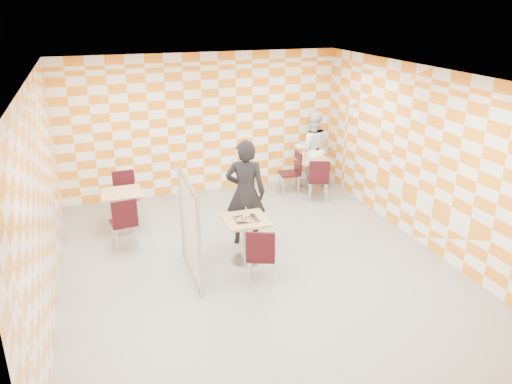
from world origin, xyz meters
TOP-DOWN VIEW (x-y plane):
  - room_shell at (0.00, 0.54)m, footprint 7.00×7.00m
  - main_table at (-0.10, 0.12)m, footprint 0.70×0.70m
  - second_table at (2.25, 2.71)m, footprint 0.70×0.70m
  - empty_table at (-1.87, 1.95)m, footprint 0.70×0.70m
  - chair_main_front at (-0.12, -0.67)m, footprint 0.55×0.56m
  - chair_second_front at (2.11, 2.09)m, footprint 0.55×0.55m
  - chair_second_side at (1.81, 2.75)m, footprint 0.47×0.46m
  - chair_empty_near at (-1.91, 1.18)m, footprint 0.47×0.48m
  - chair_empty_far at (-1.78, 2.55)m, footprint 0.44×0.45m
  - partition at (-1.02, -0.04)m, footprint 0.08×1.38m
  - man_dark at (0.10, 0.76)m, footprint 0.80×0.67m
  - man_white at (2.37, 3.05)m, footprint 0.97×0.84m
  - pizza_on_foil at (-0.10, 0.10)m, footprint 0.40×0.40m
  - sport_bottle at (2.08, 2.83)m, footprint 0.06×0.06m
  - soda_bottle at (2.40, 2.81)m, footprint 0.07×0.07m

SIDE VIEW (x-z plane):
  - main_table at x=-0.10m, z-range 0.13..0.88m
  - second_table at x=2.25m, z-range 0.13..0.88m
  - empty_table at x=-1.87m, z-range 0.13..0.88m
  - chair_main_front at x=-0.12m, z-range 0.08..1.01m
  - chair_second_front at x=2.11m, z-range 0.08..1.01m
  - chair_second_side at x=1.81m, z-range 0.08..1.01m
  - chair_empty_near at x=-1.91m, z-range 0.08..1.01m
  - chair_empty_far at x=-1.78m, z-range 0.08..1.01m
  - pizza_on_foil at x=-0.10m, z-range 0.74..0.79m
  - partition at x=-1.02m, z-range 0.02..1.57m
  - sport_bottle at x=2.08m, z-range 0.74..0.94m
  - soda_bottle at x=2.40m, z-range 0.74..0.97m
  - man_white at x=2.37m, z-range 0.00..1.74m
  - man_dark at x=0.10m, z-range 0.00..1.86m
  - room_shell at x=0.00m, z-range -2.00..5.00m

